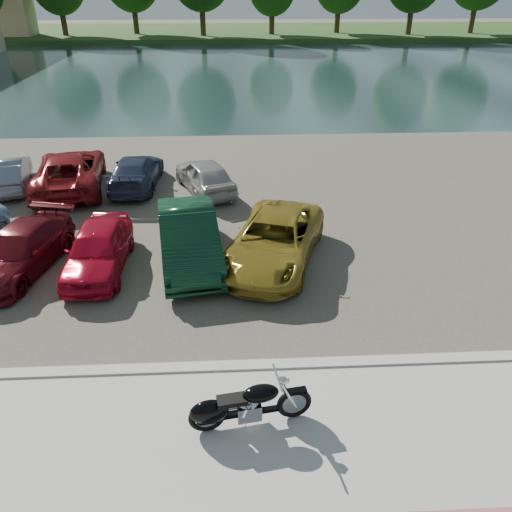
% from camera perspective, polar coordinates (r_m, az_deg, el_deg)
% --- Properties ---
extents(ground, '(200.00, 200.00, 0.00)m').
position_cam_1_polar(ground, '(9.71, -3.26, -20.83)').
color(ground, '#595447').
rests_on(ground, ground).
extents(promenade, '(60.00, 6.00, 0.10)m').
position_cam_1_polar(promenade, '(9.06, -3.26, -25.49)').
color(promenade, '#B3B0A9').
rests_on(promenade, ground).
extents(kerb, '(60.00, 0.30, 0.14)m').
position_cam_1_polar(kerb, '(11.05, -3.29, -12.60)').
color(kerb, '#B3B0A9').
rests_on(kerb, ground).
extents(parking_lot, '(60.00, 18.00, 0.04)m').
position_cam_1_polar(parking_lot, '(18.75, -3.33, 6.01)').
color(parking_lot, '#48423A').
rests_on(parking_lot, ground).
extents(river, '(120.00, 40.00, 0.00)m').
position_cam_1_polar(river, '(46.81, -3.36, 20.23)').
color(river, '#192E2D').
rests_on(river, ground).
extents(far_bank, '(120.00, 24.00, 0.60)m').
position_cam_1_polar(far_bank, '(78.54, -3.38, 24.17)').
color(far_bank, '#224518').
rests_on(far_bank, ground).
extents(motorcycle, '(2.32, 0.79, 1.05)m').
position_cam_1_polar(motorcycle, '(9.55, -1.92, -16.85)').
color(motorcycle, black).
rests_on(motorcycle, promenade).
extents(car_3, '(2.56, 4.50, 1.23)m').
position_cam_1_polar(car_3, '(15.65, -25.42, 0.59)').
color(car_3, '#520B11').
rests_on(car_3, parking_lot).
extents(car_4, '(1.57, 3.87, 1.32)m').
position_cam_1_polar(car_4, '(14.83, -17.61, 0.81)').
color(car_4, '#B40C24').
rests_on(car_4, parking_lot).
extents(car_5, '(2.30, 4.87, 1.54)m').
position_cam_1_polar(car_5, '(14.64, -7.68, 2.14)').
color(car_5, '#0E331D').
rests_on(car_5, parking_lot).
extents(car_6, '(3.75, 5.44, 1.38)m').
position_cam_1_polar(car_6, '(14.51, 2.08, 1.78)').
color(car_6, olive).
rests_on(car_6, parking_lot).
extents(car_9, '(2.17, 3.95, 1.24)m').
position_cam_1_polar(car_9, '(22.15, -26.42, 8.47)').
color(car_9, slate).
rests_on(car_9, parking_lot).
extents(car_10, '(3.27, 5.63, 1.47)m').
position_cam_1_polar(car_10, '(21.12, -20.52, 9.12)').
color(car_10, maroon).
rests_on(car_10, parking_lot).
extents(car_11, '(1.86, 4.28, 1.23)m').
position_cam_1_polar(car_11, '(20.65, -13.57, 9.37)').
color(car_11, '#27314C').
rests_on(car_11, parking_lot).
extents(car_12, '(2.82, 4.09, 1.29)m').
position_cam_1_polar(car_12, '(19.68, -5.88, 9.15)').
color(car_12, '#A7A6A2').
rests_on(car_12, parking_lot).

